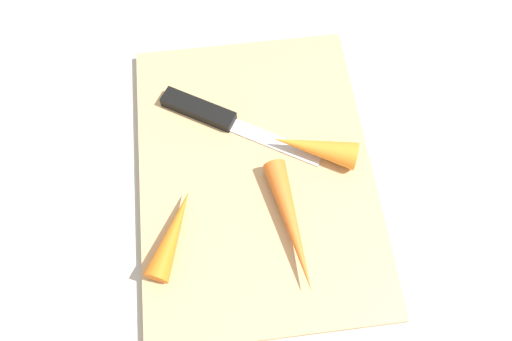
% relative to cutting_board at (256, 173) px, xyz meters
% --- Properties ---
extents(ground_plane, '(1.40, 1.40, 0.00)m').
position_rel_cutting_board_xyz_m(ground_plane, '(0.00, 0.00, -0.01)').
color(ground_plane, '#ADA8A0').
extents(cutting_board, '(0.36, 0.26, 0.01)m').
position_rel_cutting_board_xyz_m(cutting_board, '(0.00, 0.00, 0.00)').
color(cutting_board, tan).
rests_on(cutting_board, ground_plane).
extents(knife, '(0.12, 0.18, 0.01)m').
position_rel_cutting_board_xyz_m(knife, '(-0.08, -0.05, 0.01)').
color(knife, '#B7B7BC').
rests_on(knife, cutting_board).
extents(carrot_longest, '(0.15, 0.04, 0.03)m').
position_rel_cutting_board_xyz_m(carrot_longest, '(0.07, 0.03, 0.02)').
color(carrot_longest, orange).
rests_on(carrot_longest, cutting_board).
extents(carrot_medium, '(0.10, 0.06, 0.03)m').
position_rel_cutting_board_xyz_m(carrot_medium, '(0.07, -0.09, 0.02)').
color(carrot_medium, orange).
rests_on(carrot_medium, cutting_board).
extents(carrot_shortest, '(0.06, 0.10, 0.03)m').
position_rel_cutting_board_xyz_m(carrot_shortest, '(-0.01, 0.07, 0.02)').
color(carrot_shortest, orange).
rests_on(carrot_shortest, cutting_board).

